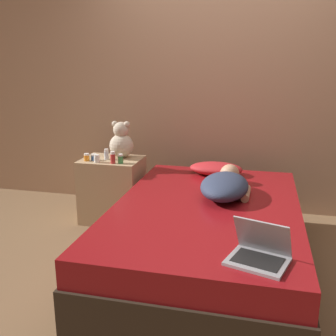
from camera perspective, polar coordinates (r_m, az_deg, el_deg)
The scene contains 14 objects.
ground_plane at distance 3.03m, azimuth 5.42°, elevation -13.94°, with size 12.00×12.00×0.00m, color brown.
wall_back at distance 3.95m, azimuth 8.68°, elevation 12.49°, with size 8.00×0.06×2.60m.
bed at distance 2.92m, azimuth 5.54°, elevation -9.79°, with size 1.32×2.03×0.49m.
nightstand at distance 3.76m, azimuth -8.06°, elevation -3.14°, with size 0.55×0.43×0.60m.
pillow at distance 3.55m, azimuth 6.98°, elevation -0.09°, with size 0.47×0.28×0.11m.
person_lying at distance 3.01m, azimuth 8.36°, elevation -2.43°, with size 0.38×0.73×0.17m.
laptop at distance 2.09m, azimuth 13.13°, elevation -11.77°, with size 0.35×0.31×0.22m.
teddy_bear at distance 3.70m, azimuth -6.79°, elevation 3.79°, with size 0.22×0.22×0.34m.
bottle_blue at distance 3.65m, azimuth -10.69°, elevation 1.56°, with size 0.05×0.05×0.06m.
bottle_clear at distance 3.66m, azimuth -8.92°, elevation 1.98°, with size 0.04×0.04×0.10m.
bottle_green at distance 3.50m, azimuth -6.90°, elevation 1.34°, with size 0.05×0.05×0.08m.
bottle_red at distance 3.50m, azimuth -8.01°, elevation 1.50°, with size 0.04×0.04×0.11m.
bottle_white at distance 3.57m, azimuth -10.30°, elevation 1.34°, with size 0.05×0.05×0.07m.
bottle_orange at distance 3.64m, azimuth -11.72°, elevation 1.53°, with size 0.05×0.05×0.07m.
Camera 1 is at (0.35, -2.63, 1.47)m, focal length 42.00 mm.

